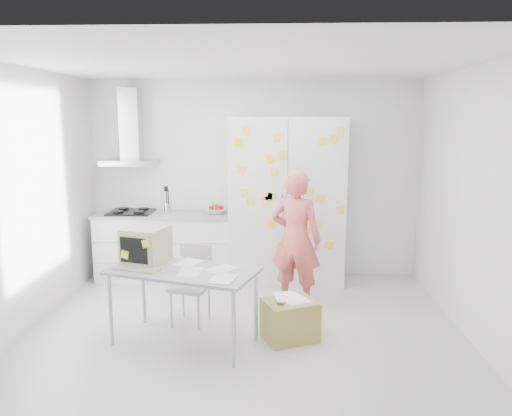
{
  "coord_description": "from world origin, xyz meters",
  "views": [
    {
      "loc": [
        0.32,
        -4.85,
        2.2
      ],
      "look_at": [
        0.09,
        0.67,
        1.19
      ],
      "focal_mm": 35.0,
      "sensor_mm": 36.0,
      "label": 1
    }
  ],
  "objects_px": {
    "person": "(296,239)",
    "desk": "(159,256)",
    "cardboard_box": "(290,319)",
    "chair": "(192,279)"
  },
  "relations": [
    {
      "from": "person",
      "to": "desk",
      "type": "bearing_deg",
      "value": 51.46
    },
    {
      "from": "person",
      "to": "cardboard_box",
      "type": "height_order",
      "value": "person"
    },
    {
      "from": "chair",
      "to": "cardboard_box",
      "type": "relative_size",
      "value": 1.36
    },
    {
      "from": "desk",
      "to": "cardboard_box",
      "type": "relative_size",
      "value": 2.51
    },
    {
      "from": "chair",
      "to": "cardboard_box",
      "type": "bearing_deg",
      "value": -7.81
    },
    {
      "from": "desk",
      "to": "chair",
      "type": "relative_size",
      "value": 1.84
    },
    {
      "from": "person",
      "to": "desk",
      "type": "distance_m",
      "value": 1.65
    },
    {
      "from": "person",
      "to": "cardboard_box",
      "type": "bearing_deg",
      "value": 103.08
    },
    {
      "from": "person",
      "to": "desk",
      "type": "height_order",
      "value": "person"
    },
    {
      "from": "person",
      "to": "chair",
      "type": "bearing_deg",
      "value": 41.99
    }
  ]
}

